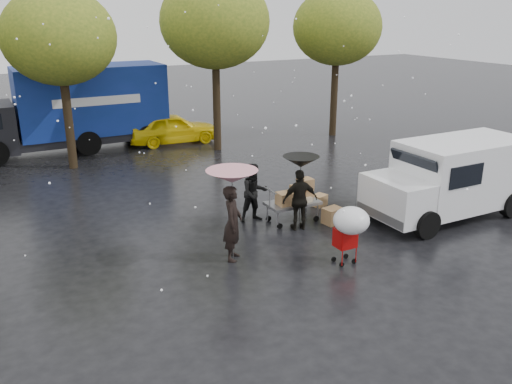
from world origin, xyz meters
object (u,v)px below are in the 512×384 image
person_pink (233,223)px  shopping_cart (350,223)px  white_van (452,177)px  yellow_taxi (173,128)px  vendor_cart (295,197)px  blue_truck (72,109)px  person_black (300,200)px

person_pink → shopping_cart: bearing=-90.0°
shopping_cart → white_van: white_van is taller
yellow_taxi → vendor_cart: bearing=-176.8°
yellow_taxi → blue_truck: bearing=82.5°
vendor_cart → yellow_taxi: size_ratio=0.38×
person_pink → yellow_taxi: person_pink is taller
shopping_cart → blue_truck: bearing=104.1°
person_pink → yellow_taxi: (2.74, 11.95, -0.25)m
blue_truck → person_pink: bearing=-83.9°
person_pink → person_black: (2.41, 0.83, -0.08)m
white_van → shopping_cart: bearing=-164.3°
person_pink → shopping_cart: 2.75m
shopping_cart → vendor_cart: bearing=82.8°
person_black → vendor_cart: bearing=-100.1°
person_black → blue_truck: blue_truck is taller
person_pink → person_black: bearing=-35.6°
person_pink → person_black: size_ratio=1.10×
vendor_cart → white_van: white_van is taller
person_black → shopping_cart: person_black is taller
white_van → yellow_taxi: size_ratio=1.24×
shopping_cart → yellow_taxi: (0.49, 13.54, -0.39)m
person_black → yellow_taxi: (0.33, 11.12, -0.17)m
person_pink → vendor_cart: (2.62, 1.40, -0.20)m
white_van → blue_truck: (-8.21, 13.06, 0.60)m
person_black → shopping_cart: 2.44m
person_black → white_van: size_ratio=0.34×
vendor_cart → yellow_taxi: bearing=89.4°
person_black → vendor_cart: size_ratio=1.11×
person_pink → white_van: 6.86m
blue_truck → person_black: bearing=-72.5°
blue_truck → yellow_taxi: 4.31m
blue_truck → white_van: bearing=-57.9°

